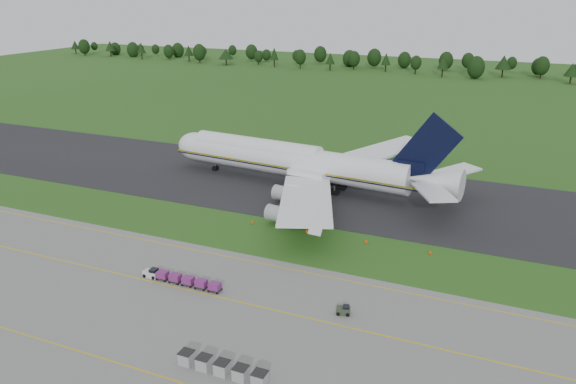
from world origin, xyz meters
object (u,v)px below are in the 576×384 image
at_px(baggage_train, 180,279).
at_px(utility_cart, 343,311).
at_px(uld_row, 222,368).
at_px(aircraft, 298,161).
at_px(edge_markers, 336,237).

height_order(baggage_train, utility_cart, baggage_train).
height_order(utility_cart, uld_row, uld_row).
bearing_deg(utility_cart, aircraft, 118.95).
distance_m(baggage_train, utility_cart, 25.23).
relative_size(utility_cart, edge_markers, 0.06).
height_order(uld_row, edge_markers, uld_row).
relative_size(uld_row, edge_markers, 0.33).
distance_m(aircraft, edge_markers, 30.24).
relative_size(aircraft, baggage_train, 5.27).
xyz_separation_m(uld_row, edge_markers, (-0.11, 41.05, -0.60)).
relative_size(baggage_train, edge_markers, 0.40).
bearing_deg(aircraft, edge_markers, -54.30).
height_order(baggage_train, edge_markers, baggage_train).
distance_m(utility_cart, edge_markers, 25.07).
xyz_separation_m(aircraft, utility_cart, (26.32, -47.58, -5.08)).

